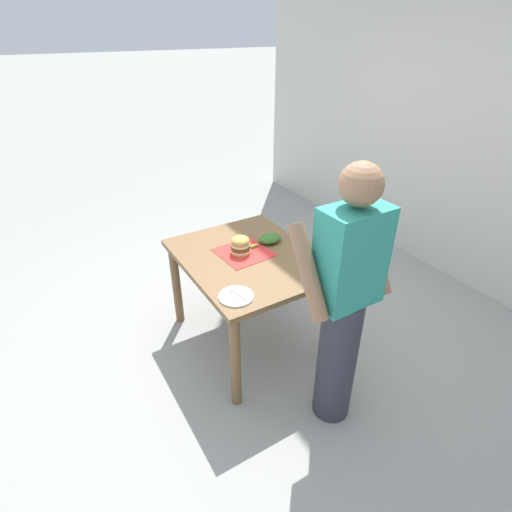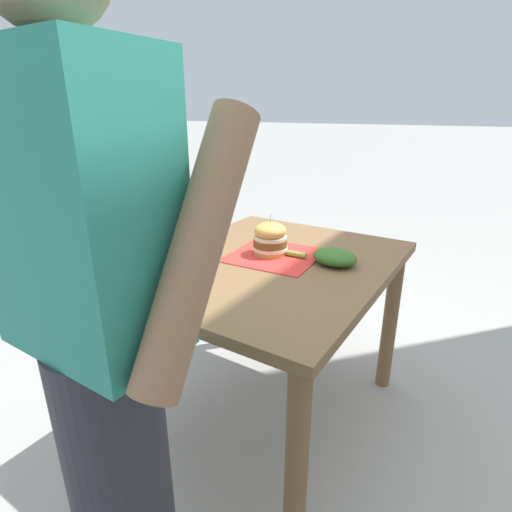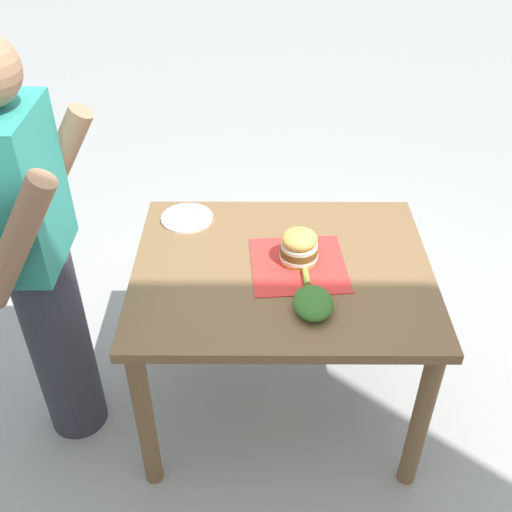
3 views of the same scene
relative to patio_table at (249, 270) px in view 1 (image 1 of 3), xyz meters
name	(u,v)px [view 1 (image 1 of 3)]	position (x,y,z in m)	size (l,w,h in m)	color
ground_plane	(250,337)	(0.00, 0.00, -0.66)	(80.00, 80.00, 0.00)	#9E9E99
patio_table	(249,270)	(0.00, 0.00, 0.00)	(0.92, 1.14, 0.78)	brown
serving_paper	(244,252)	(0.01, -0.06, 0.12)	(0.36, 0.36, 0.00)	red
sandwich	(240,245)	(0.03, -0.06, 0.19)	(0.15, 0.15, 0.17)	gold
pickle_spear	(252,246)	(-0.08, -0.09, 0.14)	(0.02, 0.02, 0.09)	#8EA83D
side_plate_with_forks	(236,296)	(0.32, 0.39, 0.13)	(0.22, 0.22, 0.02)	white
side_salad	(270,239)	(-0.24, -0.10, 0.15)	(0.18, 0.14, 0.07)	#386B28
diner_across_table	(344,302)	(-0.11, 0.88, 0.23)	(0.55, 0.35, 1.69)	#33333D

